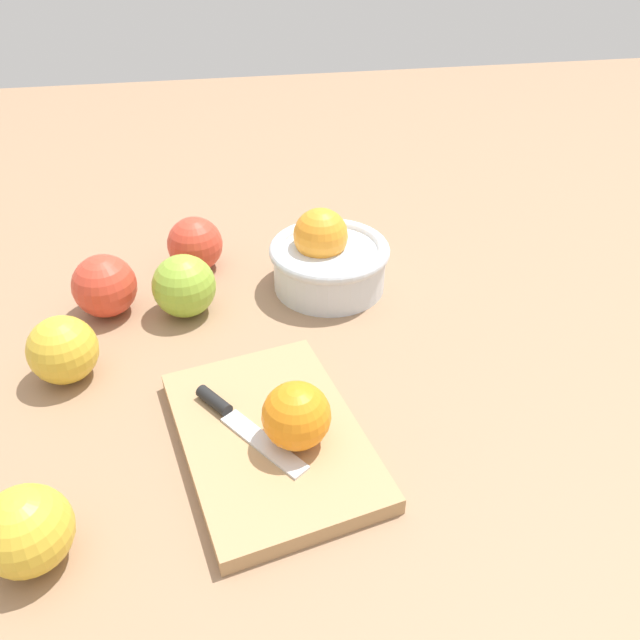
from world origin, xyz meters
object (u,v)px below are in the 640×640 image
object	(u,v)px
apple_front_left	(195,244)
apple_front_left_3	(184,286)
orange_on_board	(296,416)
apple_front_left_2	(63,350)
cutting_board	(276,437)
apple_front_left_4	(105,286)
bowl	(328,259)
knife	(235,418)
apple_front_right	(27,531)

from	to	relation	value
apple_front_left	apple_front_left_3	distance (m)	0.11
orange_on_board	apple_front_left_3	world-z (taller)	orange_on_board
apple_front_left_2	apple_front_left_3	size ratio (longest dim) A/B	0.96
cutting_board	apple_front_left_2	xyz separation A→B (m)	(-0.14, -0.22, 0.03)
orange_on_board	apple_front_left_4	world-z (taller)	orange_on_board
bowl	apple_front_left	size ratio (longest dim) A/B	2.09
cutting_board	apple_front_left	distance (m)	0.37
knife	apple_front_right	size ratio (longest dim) A/B	1.76
apple_front_left	cutting_board	bearing A→B (deg)	11.60
bowl	knife	distance (m)	0.30
apple_front_left	apple_front_left_2	xyz separation A→B (m)	(0.22, -0.15, 0.00)
knife	apple_front_right	distance (m)	0.21
cutting_board	apple_front_right	size ratio (longest dim) A/B	3.29
knife	apple_front_left_2	distance (m)	0.22
knife	orange_on_board	bearing A→B (deg)	58.39
knife	apple_front_left_3	xyz separation A→B (m)	(-0.23, -0.05, 0.02)
apple_front_left_3	apple_front_right	distance (m)	0.37
bowl	apple_front_left_4	xyz separation A→B (m)	(0.02, -0.29, -0.00)
bowl	apple_front_right	distance (m)	0.50
bowl	apple_front_left_3	size ratio (longest dim) A/B	2.00
orange_on_board	knife	distance (m)	0.08
knife	apple_front_left_2	bearing A→B (deg)	-124.08
apple_front_left_2	cutting_board	bearing A→B (deg)	57.17
knife	apple_front_left_3	distance (m)	0.24
cutting_board	apple_front_left_4	xyz separation A→B (m)	(-0.27, -0.19, 0.03)
knife	apple_front_left	bearing A→B (deg)	-174.25
apple_front_right	apple_front_left_4	distance (m)	0.37
apple_front_left_3	apple_front_right	xyz separation A→B (m)	(0.35, -0.13, -0.00)
cutting_board	apple_front_left_3	world-z (taller)	apple_front_left_3
knife	apple_front_left_2	world-z (taller)	apple_front_left_2
orange_on_board	apple_front_left_2	bearing A→B (deg)	-123.48
orange_on_board	apple_front_left_2	distance (m)	0.29
cutting_board	apple_front_left_3	distance (m)	0.27
cutting_board	apple_front_left_4	world-z (taller)	apple_front_left_4
cutting_board	apple_front_right	world-z (taller)	apple_front_right
orange_on_board	apple_front_right	world-z (taller)	orange_on_board
bowl	cutting_board	distance (m)	0.30
cutting_board	apple_front_left_4	size ratio (longest dim) A/B	3.11
knife	apple_front_left_3	size ratio (longest dim) A/B	1.66
apple_front_right	apple_front_left_4	bearing A→B (deg)	175.62
bowl	orange_on_board	xyz separation A→B (m)	(0.30, -0.08, 0.01)
bowl	knife	xyz separation A→B (m)	(0.26, -0.14, -0.02)
apple_front_left	apple_front_left_4	size ratio (longest dim) A/B	0.96
apple_front_left	apple_front_left_2	distance (m)	0.26
cutting_board	orange_on_board	bearing A→B (deg)	49.72
orange_on_board	knife	world-z (taller)	orange_on_board
cutting_board	orange_on_board	size ratio (longest dim) A/B	3.74
cutting_board	apple_front_left_2	bearing A→B (deg)	-122.83
apple_front_left	apple_front_left_3	bearing A→B (deg)	-7.77
apple_front_right	knife	bearing A→B (deg)	123.53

